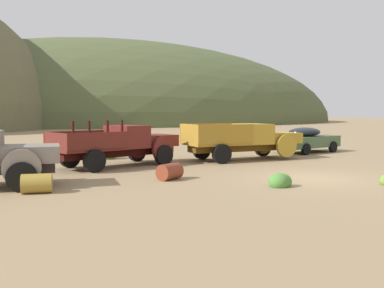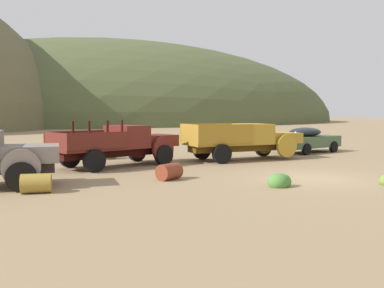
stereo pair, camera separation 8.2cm
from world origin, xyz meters
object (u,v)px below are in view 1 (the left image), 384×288
Objects in this scene: truck_oxblood at (125,144)px; truck_mustard at (249,140)px; oil_drum_foreground at (170,172)px; car_weathered_green at (308,139)px; oil_drum_by_truck at (37,183)px.

truck_oxblood is 6.73m from truck_mustard.
truck_oxblood reaches higher than truck_mustard.
car_weathered_green is at bearing 21.68° from oil_drum_foreground.
oil_drum_foreground is at bearing -164.70° from car_weathered_green.
truck_oxblood reaches higher than car_weathered_green.
car_weathered_green is at bearing -9.96° from truck_oxblood.
oil_drum_by_truck is (-11.82, -4.04, -0.73)m from truck_mustard.
truck_mustard is 6.09× the size of oil_drum_foreground.
car_weathered_green is 4.56× the size of oil_drum_by_truck.
truck_oxblood is at bearing 44.36° from oil_drum_by_truck.
oil_drum_by_truck is at bearing -178.05° from oil_drum_foreground.
car_weathered_green reaches higher than oil_drum_by_truck.
truck_oxblood is at bearing 85.97° from oil_drum_foreground.
truck_oxblood is 5.93× the size of oil_drum_foreground.
car_weathered_green is 4.48× the size of oil_drum_foreground.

